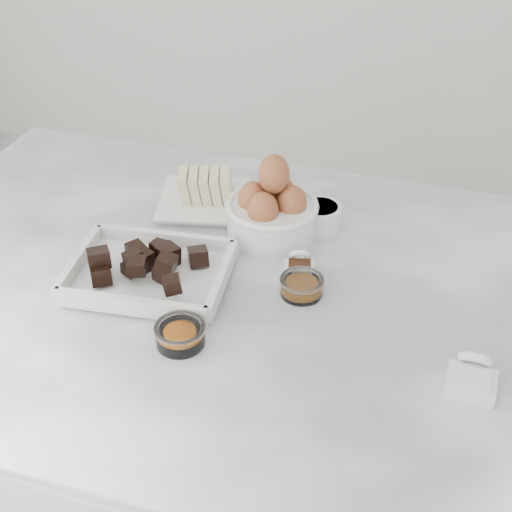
{
  "coord_description": "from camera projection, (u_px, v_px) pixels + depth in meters",
  "views": [
    {
      "loc": [
        0.28,
        -0.81,
        1.61
      ],
      "look_at": [
        0.02,
        0.03,
        0.98
      ],
      "focal_mm": 50.0,
      "sensor_mm": 36.0,
      "label": 1
    }
  ],
  "objects": [
    {
      "name": "sugar_ramekin",
      "position": [
        320.0,
        216.0,
        1.21
      ],
      "size": [
        0.07,
        0.07,
        0.04
      ],
      "color": "white",
      "rests_on": "marble_slab"
    },
    {
      "name": "butter_plate",
      "position": [
        203.0,
        193.0,
        1.27
      ],
      "size": [
        0.19,
        0.19,
        0.06
      ],
      "color": "white",
      "rests_on": "marble_slab"
    },
    {
      "name": "egg_bowl",
      "position": [
        272.0,
        210.0,
        1.18
      ],
      "size": [
        0.16,
        0.16,
        0.15
      ],
      "color": "white",
      "rests_on": "marble_slab"
    },
    {
      "name": "honey_bowl",
      "position": [
        302.0,
        286.0,
        1.07
      ],
      "size": [
        0.07,
        0.07,
        0.03
      ],
      "color": "white",
      "rests_on": "marble_slab"
    },
    {
      "name": "vanilla_spoon",
      "position": [
        300.0,
        266.0,
        1.11
      ],
      "size": [
        0.05,
        0.07,
        0.04
      ],
      "color": "white",
      "rests_on": "marble_slab"
    },
    {
      "name": "chocolate_dish",
      "position": [
        149.0,
        268.0,
        1.08
      ],
      "size": [
        0.26,
        0.21,
        0.06
      ],
      "color": "white",
      "rests_on": "marble_slab"
    },
    {
      "name": "zest_bowl",
      "position": [
        180.0,
        334.0,
        0.98
      ],
      "size": [
        0.07,
        0.07,
        0.03
      ],
      "color": "white",
      "rests_on": "marble_slab"
    },
    {
      "name": "cabinet",
      "position": [
        242.0,
        485.0,
        1.38
      ],
      "size": [
        1.1,
        0.7,
        0.9
      ],
      "primitive_type": "cube",
      "color": "beige",
      "rests_on": "ground"
    },
    {
      "name": "marble_slab",
      "position": [
        238.0,
        296.0,
        1.1
      ],
      "size": [
        1.2,
        0.8,
        0.04
      ],
      "primitive_type": "cube",
      "color": "silver",
      "rests_on": "cabinet"
    },
    {
      "name": "salt_spoon",
      "position": [
        472.0,
        377.0,
        0.91
      ],
      "size": [
        0.06,
        0.08,
        0.05
      ],
      "color": "white",
      "rests_on": "marble_slab"
    }
  ]
}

